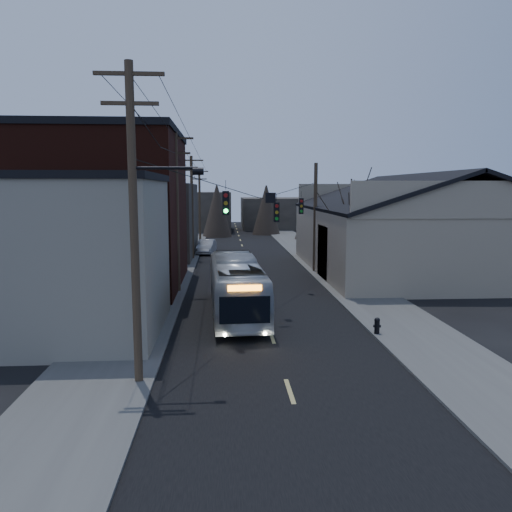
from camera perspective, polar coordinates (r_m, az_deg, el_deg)
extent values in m
plane|color=black|center=(15.02, 4.92, -18.15)|extent=(160.00, 160.00, 0.00)
cube|color=black|center=(43.90, -0.94, -0.85)|extent=(9.00, 110.00, 0.02)
cube|color=#474744|center=(44.06, -9.41, -0.86)|extent=(4.00, 110.00, 0.12)
cube|color=#474744|center=(44.67, 7.42, -0.70)|extent=(4.00, 110.00, 0.12)
cube|color=gray|center=(23.60, -20.70, -0.21)|extent=(8.00, 8.00, 7.00)
cube|color=black|center=(34.31, -17.09, 4.79)|extent=(10.00, 12.00, 10.00)
cube|color=#2D2824|center=(50.00, -12.25, 4.04)|extent=(9.00, 14.00, 7.00)
cube|color=gray|center=(41.42, 17.69, 1.74)|extent=(16.00, 20.00, 5.00)
cube|color=black|center=(39.93, 12.52, 7.18)|extent=(8.16, 20.60, 2.86)
cube|color=black|center=(42.85, 22.92, 6.78)|extent=(8.16, 20.60, 2.86)
cube|color=#2D2824|center=(78.53, -6.58, 5.07)|extent=(10.00, 12.00, 6.00)
cube|color=#2D2824|center=(83.95, 2.52, 4.94)|extent=(12.00, 14.00, 5.00)
cone|color=black|center=(34.57, 10.71, 2.69)|extent=(0.40, 0.40, 7.20)
cylinder|color=#382B1E|center=(16.66, -13.76, 3.03)|extent=(0.28, 0.28, 10.50)
cube|color=#382B1E|center=(16.99, -14.32, 19.56)|extent=(2.20, 0.12, 0.12)
cylinder|color=#382B1E|center=(31.53, -9.03, 4.81)|extent=(0.28, 0.28, 10.00)
cube|color=#382B1E|center=(31.64, -9.21, 13.15)|extent=(2.20, 0.12, 0.12)
cylinder|color=#382B1E|center=(46.48, -7.33, 5.44)|extent=(0.28, 0.28, 9.50)
cube|color=#382B1E|center=(46.52, -7.42, 10.80)|extent=(2.20, 0.12, 0.12)
cylinder|color=#382B1E|center=(61.46, -6.45, 5.76)|extent=(0.28, 0.28, 9.00)
cube|color=#382B1E|center=(61.46, -6.51, 9.58)|extent=(2.20, 0.12, 0.12)
cylinder|color=#382B1E|center=(39.07, 6.77, 4.29)|extent=(0.28, 0.28, 8.50)
cube|color=black|center=(20.86, -3.47, 6.06)|extent=(0.28, 0.20, 1.00)
cube|color=black|center=(25.53, 2.36, 5.02)|extent=(0.28, 0.20, 1.00)
cube|color=black|center=(31.75, 5.18, 5.70)|extent=(0.28, 0.20, 1.00)
imported|color=#A3A9AF|center=(26.02, -2.25, -3.54)|extent=(2.91, 10.65, 2.94)
imported|color=#9D9FA4|center=(50.63, -5.68, 1.06)|extent=(2.02, 4.48, 1.43)
cylinder|color=black|center=(23.11, 13.66, -7.91)|extent=(0.23, 0.23, 0.58)
sphere|color=black|center=(23.03, 13.68, -7.14)|extent=(0.25, 0.25, 0.25)
cylinder|color=black|center=(23.10, 13.66, -7.79)|extent=(0.35, 0.18, 0.12)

